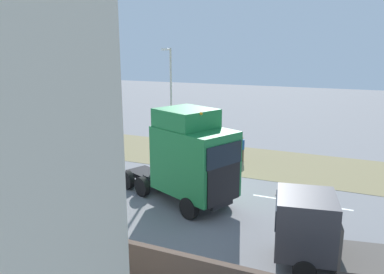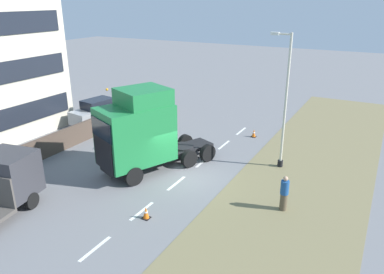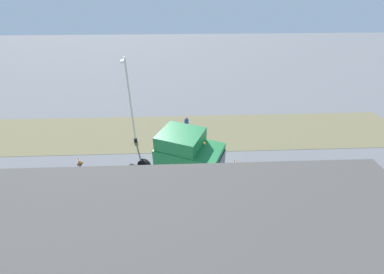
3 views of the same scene
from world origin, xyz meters
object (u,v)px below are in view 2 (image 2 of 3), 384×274
(lamp_post, at_px, (284,108))
(traffic_cone_trailing, at_px, (146,213))
(flatbed_truck, at_px, (2,183))
(pedestrian, at_px, (284,194))
(traffic_cone_lead, at_px, (254,133))
(parked_car, at_px, (98,112))
(lorry_cab, at_px, (140,132))

(lamp_post, xyz_separation_m, traffic_cone_trailing, (3.73, 8.39, -3.33))
(flatbed_truck, relative_size, traffic_cone_trailing, 10.55)
(pedestrian, bearing_deg, traffic_cone_lead, -62.53)
(lamp_post, bearing_deg, traffic_cone_lead, -53.48)
(parked_car, height_order, pedestrian, parked_car)
(flatbed_truck, bearing_deg, parked_car, 102.27)
(lamp_post, bearing_deg, flatbed_truck, 47.47)
(traffic_cone_trailing, bearing_deg, pedestrian, -145.17)
(flatbed_truck, height_order, parked_car, flatbed_truck)
(flatbed_truck, height_order, pedestrian, flatbed_truck)
(pedestrian, relative_size, traffic_cone_trailing, 3.03)
(parked_car, bearing_deg, flatbed_truck, 121.28)
(lorry_cab, xyz_separation_m, traffic_cone_trailing, (-3.02, 3.90, -2.16))
(lamp_post, relative_size, pedestrian, 4.40)
(lorry_cab, bearing_deg, flatbed_truck, 87.05)
(pedestrian, xyz_separation_m, traffic_cone_trailing, (5.29, 3.68, -0.58))
(flatbed_truck, bearing_deg, traffic_cone_lead, 54.68)
(lamp_post, relative_size, traffic_cone_trailing, 13.34)
(traffic_cone_lead, bearing_deg, traffic_cone_trailing, 86.68)
(pedestrian, bearing_deg, lamp_post, -71.76)
(lorry_cab, bearing_deg, traffic_cone_trailing, 151.62)
(flatbed_truck, height_order, lamp_post, lamp_post)
(parked_car, distance_m, traffic_cone_trailing, 14.74)
(flatbed_truck, relative_size, lamp_post, 0.79)
(lorry_cab, height_order, pedestrian, lorry_cab)
(traffic_cone_lead, distance_m, traffic_cone_trailing, 12.48)
(flatbed_truck, relative_size, pedestrian, 3.48)
(lamp_post, height_order, pedestrian, lamp_post)
(parked_car, relative_size, traffic_cone_trailing, 7.69)
(flatbed_truck, xyz_separation_m, lamp_post, (-9.99, -10.89, 2.20))
(lorry_cab, relative_size, pedestrian, 4.15)
(lorry_cab, height_order, parked_car, lorry_cab)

